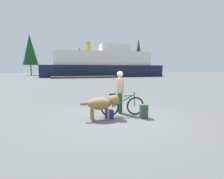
{
  "coord_description": "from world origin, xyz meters",
  "views": [
    {
      "loc": [
        -1.77,
        -6.19,
        1.83
      ],
      "look_at": [
        0.31,
        2.03,
        0.84
      ],
      "focal_mm": 28.34,
      "sensor_mm": 36.0,
      "label": 1
    }
  ],
  "objects_px": {
    "dog": "(102,104)",
    "backpack": "(144,111)",
    "bicycle": "(122,106)",
    "person_cyclist": "(120,88)",
    "ferry_boat": "(103,65)",
    "handbag_pannier": "(109,114)"
  },
  "relations": [
    {
      "from": "person_cyclist",
      "to": "bicycle",
      "type": "bearing_deg",
      "value": -91.91
    },
    {
      "from": "person_cyclist",
      "to": "handbag_pannier",
      "type": "distance_m",
      "value": 1.27
    },
    {
      "from": "dog",
      "to": "bicycle",
      "type": "bearing_deg",
      "value": 21.5
    },
    {
      "from": "bicycle",
      "to": "ferry_boat",
      "type": "bearing_deg",
      "value": 79.86
    },
    {
      "from": "bicycle",
      "to": "handbag_pannier",
      "type": "xyz_separation_m",
      "value": [
        -0.59,
        -0.26,
        -0.23
      ]
    },
    {
      "from": "dog",
      "to": "backpack",
      "type": "relative_size",
      "value": 2.81
    },
    {
      "from": "backpack",
      "to": "ferry_boat",
      "type": "bearing_deg",
      "value": 81.02
    },
    {
      "from": "dog",
      "to": "handbag_pannier",
      "type": "height_order",
      "value": "dog"
    },
    {
      "from": "person_cyclist",
      "to": "backpack",
      "type": "distance_m",
      "value": 1.4
    },
    {
      "from": "dog",
      "to": "backpack",
      "type": "distance_m",
      "value": 1.58
    },
    {
      "from": "bicycle",
      "to": "dog",
      "type": "bearing_deg",
      "value": -158.5
    },
    {
      "from": "ferry_boat",
      "to": "bicycle",
      "type": "bearing_deg",
      "value": -100.14
    },
    {
      "from": "bicycle",
      "to": "person_cyclist",
      "type": "xyz_separation_m",
      "value": [
        0.01,
        0.41,
        0.67
      ]
    },
    {
      "from": "bicycle",
      "to": "person_cyclist",
      "type": "relative_size",
      "value": 1.01
    },
    {
      "from": "handbag_pannier",
      "to": "ferry_boat",
      "type": "xyz_separation_m",
      "value": [
        7.03,
        36.3,
        2.71
      ]
    },
    {
      "from": "person_cyclist",
      "to": "dog",
      "type": "xyz_separation_m",
      "value": [
        -0.88,
        -0.75,
        -0.46
      ]
    },
    {
      "from": "bicycle",
      "to": "backpack",
      "type": "xyz_separation_m",
      "value": [
        0.66,
        -0.54,
        -0.13
      ]
    },
    {
      "from": "person_cyclist",
      "to": "ferry_boat",
      "type": "bearing_deg",
      "value": 79.77
    },
    {
      "from": "bicycle",
      "to": "handbag_pannier",
      "type": "relative_size",
      "value": 5.42
    },
    {
      "from": "bicycle",
      "to": "dog",
      "type": "distance_m",
      "value": 0.95
    },
    {
      "from": "person_cyclist",
      "to": "ferry_boat",
      "type": "distance_m",
      "value": 36.25
    },
    {
      "from": "backpack",
      "to": "dog",
      "type": "bearing_deg",
      "value": 172.5
    }
  ]
}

